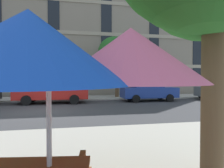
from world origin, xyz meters
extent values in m
plane|color=#38383A|center=(0.00, 0.00, 0.00)|extent=(120.00, 120.00, 0.00)
cube|color=#B2ADA3|center=(0.00, 6.80, 0.06)|extent=(56.00, 3.60, 0.12)
cube|color=gray|center=(0.00, 15.00, 9.60)|extent=(36.60, 12.00, 19.20)
cube|color=#9E937F|center=(0.00, 8.96, 3.20)|extent=(35.87, 0.08, 0.36)
cube|color=#9E937F|center=(0.00, 8.96, 6.40)|extent=(35.87, 0.08, 0.36)
cube|color=black|center=(10.46, 8.97, 10.00)|extent=(1.10, 0.06, 18.00)
cube|color=black|center=(15.69, 8.97, 10.00)|extent=(1.10, 0.06, 18.00)
cube|color=#B21E19|center=(0.30, 3.70, 0.82)|extent=(5.10, 1.90, 0.96)
cube|color=#B21E19|center=(-0.80, 3.70, 1.75)|extent=(1.90, 1.75, 0.90)
cube|color=#B21E19|center=(2.77, 3.70, 1.48)|extent=(0.16, 1.75, 0.36)
cylinder|color=black|center=(1.88, 4.65, 0.34)|extent=(0.68, 0.22, 0.68)
cylinder|color=black|center=(1.88, 2.75, 0.34)|extent=(0.68, 0.22, 0.68)
cylinder|color=black|center=(-1.28, 4.65, 0.34)|extent=(0.68, 0.22, 0.68)
cylinder|color=black|center=(-1.28, 2.75, 0.34)|extent=(0.68, 0.22, 0.68)
cube|color=navy|center=(7.78, 3.70, 0.70)|extent=(4.40, 1.76, 0.80)
cube|color=navy|center=(7.63, 3.70, 1.44)|extent=(2.30, 1.55, 0.68)
cube|color=black|center=(7.63, 3.70, 1.44)|extent=(2.32, 1.57, 0.32)
cylinder|color=black|center=(9.15, 4.58, 0.30)|extent=(0.60, 0.22, 0.60)
cylinder|color=black|center=(9.15, 2.82, 0.30)|extent=(0.60, 0.22, 0.60)
cylinder|color=black|center=(6.42, 4.58, 0.30)|extent=(0.60, 0.22, 0.60)
cylinder|color=black|center=(6.42, 2.82, 0.30)|extent=(0.60, 0.22, 0.60)
cube|color=slate|center=(14.55, 3.70, 0.70)|extent=(4.40, 1.76, 0.80)
cube|color=slate|center=(14.40, 3.70, 1.44)|extent=(2.30, 1.55, 0.68)
cube|color=black|center=(14.40, 3.70, 1.44)|extent=(2.32, 1.57, 0.32)
cylinder|color=black|center=(13.19, 4.58, 0.30)|extent=(0.60, 0.22, 0.60)
cylinder|color=black|center=(13.19, 2.82, 0.30)|extent=(0.60, 0.22, 0.60)
cylinder|color=brown|center=(5.82, 6.64, 1.37)|extent=(0.34, 0.34, 2.74)
sphere|color=#236023|center=(5.66, 6.82, 4.38)|extent=(2.27, 2.27, 2.27)
sphere|color=#236023|center=(5.84, 6.28, 3.95)|extent=(3.05, 3.05, 3.05)
sphere|color=#236023|center=(5.54, 6.56, 4.13)|extent=(3.03, 3.03, 3.03)
sphere|color=#236023|center=(5.98, 6.80, 4.22)|extent=(2.28, 2.28, 2.28)
cylinder|color=silver|center=(1.49, -9.00, 1.11)|extent=(0.06, 0.06, 2.22)
cone|color=red|center=(2.55, -9.00, 1.98)|extent=(1.28, 1.28, 0.48)
cone|color=yellow|center=(2.24, -8.24, 1.98)|extent=(1.28, 1.28, 0.48)
cone|color=#199EB2|center=(1.49, -7.93, 1.98)|extent=(1.28, 1.28, 0.48)
cone|color=orange|center=(0.73, -8.24, 1.98)|extent=(1.28, 1.28, 0.48)
cone|color=blue|center=(1.49, -10.07, 1.98)|extent=(1.28, 1.28, 0.48)
cone|color=#E5668C|center=(2.24, -9.76, 1.98)|extent=(1.28, 1.28, 0.48)
cone|color=red|center=(1.49, -9.00, 2.02)|extent=(1.60, 1.60, 0.56)
cylinder|color=brown|center=(4.14, -8.35, 1.45)|extent=(0.38, 0.38, 2.90)
camera|label=1|loc=(1.75, -11.39, 1.78)|focal=32.00mm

